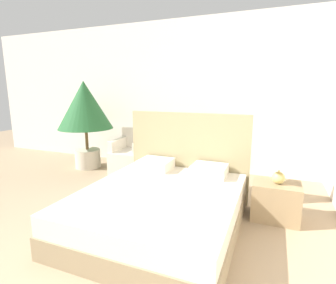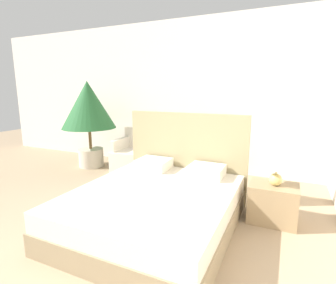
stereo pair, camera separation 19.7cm
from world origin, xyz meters
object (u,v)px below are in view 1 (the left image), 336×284
object	(u,v)px
side_table	(152,162)
armchair_near_window_right	(177,163)
nightstand	(276,201)
table_lamp	(280,159)
armchair_near_window_left	(130,158)
bed	(163,203)
potted_palm	(85,109)

from	to	relation	value
side_table	armchair_near_window_right	bearing A→B (deg)	3.79
nightstand	table_lamp	size ratio (longest dim) A/B	1.19
armchair_near_window_left	side_table	world-z (taller)	armchair_near_window_left
armchair_near_window_right	side_table	bearing A→B (deg)	179.58
side_table	bed	bearing A→B (deg)	-60.54
bed	side_table	size ratio (longest dim) A/B	4.11
bed	potted_palm	bearing A→B (deg)	146.19
armchair_near_window_right	table_lamp	world-z (taller)	table_lamp
bed	potted_palm	xyz separation A→B (m)	(-2.35, 1.58, 0.92)
armchair_near_window_right	potted_palm	distance (m)	2.12
armchair_near_window_left	side_table	xyz separation A→B (m)	(0.48, -0.03, -0.03)
table_lamp	side_table	world-z (taller)	table_lamp
side_table	armchair_near_window_left	bearing A→B (deg)	176.24
nightstand	side_table	xyz separation A→B (m)	(-2.15, 0.98, 0.02)
armchair_near_window_right	bed	bearing A→B (deg)	-79.36
bed	table_lamp	size ratio (longest dim) A/B	4.42
armchair_near_window_left	armchair_near_window_right	xyz separation A→B (m)	(0.96, 0.00, 0.00)
armchair_near_window_right	nightstand	size ratio (longest dim) A/B	1.48
potted_palm	nightstand	distance (m)	3.82
potted_palm	table_lamp	world-z (taller)	potted_palm
table_lamp	side_table	distance (m)	2.43
armchair_near_window_left	side_table	size ratio (longest dim) A/B	1.65
armchair_near_window_right	nightstand	xyz separation A→B (m)	(1.67, -1.01, -0.04)
armchair_near_window_right	table_lamp	bearing A→B (deg)	-35.63
nightstand	table_lamp	bearing A→B (deg)	-60.86
nightstand	side_table	world-z (taller)	side_table
armchair_near_window_left	nightstand	xyz separation A→B (m)	(2.63, -1.01, -0.04)
potted_palm	armchair_near_window_right	bearing A→B (deg)	2.47
side_table	nightstand	bearing A→B (deg)	-24.44
bed	armchair_near_window_right	xyz separation A→B (m)	(-0.44, 1.66, 0.01)
bed	armchair_near_window_right	distance (m)	1.72
armchair_near_window_left	armchair_near_window_right	world-z (taller)	same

